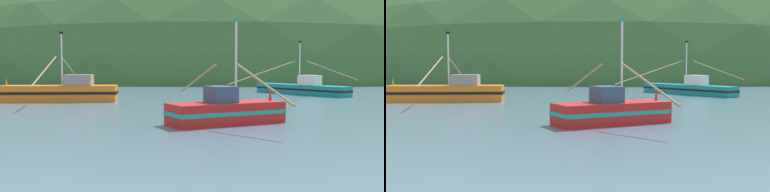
# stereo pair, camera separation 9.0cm
# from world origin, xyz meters

# --- Properties ---
(hill_far_left) EXTENTS (213.76, 171.01, 72.42)m
(hill_far_left) POSITION_xyz_m (29.49, 148.58, 0.00)
(hill_far_left) COLOR #386633
(hill_far_left) RESTS_ON ground
(hill_mid_right) EXTENTS (123.86, 99.09, 45.34)m
(hill_mid_right) POSITION_xyz_m (24.95, 248.94, 0.00)
(hill_mid_right) COLOR #386633
(hill_mid_right) RESTS_ON ground
(hill_far_center) EXTENTS (145.27, 116.21, 100.60)m
(hill_far_center) POSITION_xyz_m (-18.37, 229.57, 0.00)
(hill_far_center) COLOR #516B38
(hill_far_center) RESTS_ON ground
(fishing_boat_teal) EXTENTS (18.44, 11.50, 5.96)m
(fishing_boat_teal) POSITION_xyz_m (13.75, 46.32, 0.69)
(fishing_boat_teal) COLOR #147F84
(fishing_boat_teal) RESTS_ON ground
(fishing_boat_red) EXTENTS (7.16, 11.29, 6.03)m
(fishing_boat_red) POSITION_xyz_m (0.81, 22.97, 0.74)
(fishing_boat_red) COLOR red
(fishing_boat_red) RESTS_ON ground
(fishing_boat_orange) EXTENTS (10.45, 17.42, 6.31)m
(fishing_boat_orange) POSITION_xyz_m (-11.18, 39.73, 0.88)
(fishing_boat_orange) COLOR orange
(fishing_boat_orange) RESTS_ON ground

